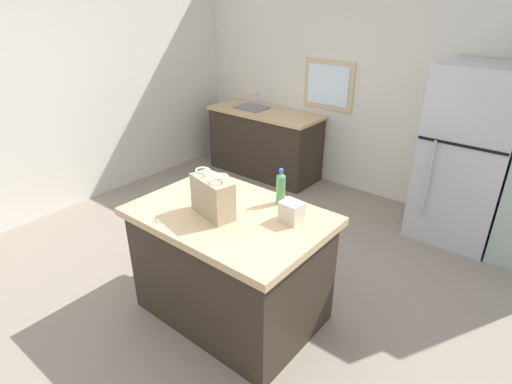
{
  "coord_description": "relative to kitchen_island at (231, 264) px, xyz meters",
  "views": [
    {
      "loc": [
        1.91,
        -2.0,
        2.31
      ],
      "look_at": [
        0.15,
        0.17,
        0.95
      ],
      "focal_mm": 29.03,
      "sensor_mm": 36.0,
      "label": 1
    }
  ],
  "objects": [
    {
      "name": "refrigerator",
      "position": [
        0.99,
        2.32,
        0.42
      ],
      "size": [
        0.77,
        0.74,
        1.74
      ],
      "color": "#B7B7BC",
      "rests_on": "ground"
    },
    {
      "name": "ground",
      "position": [
        -0.15,
        0.13,
        -0.45
      ],
      "size": [
        6.3,
        6.3,
        0.0
      ],
      "primitive_type": "plane",
      "color": "gray"
    },
    {
      "name": "kitchen_island",
      "position": [
        0.0,
        0.0,
        0.0
      ],
      "size": [
        1.38,
        0.94,
        0.9
      ],
      "color": "#33281E",
      "rests_on": "ground"
    },
    {
      "name": "ear_defenders",
      "position": [
        -0.33,
        0.27,
        0.47
      ],
      "size": [
        0.2,
        0.2,
        0.06
      ],
      "color": "black",
      "rests_on": "kitchen_island"
    },
    {
      "name": "shopping_bag",
      "position": [
        -0.07,
        -0.09,
        0.59
      ],
      "size": [
        0.36,
        0.22,
        0.32
      ],
      "color": "tan",
      "rests_on": "kitchen_island"
    },
    {
      "name": "sink_counter",
      "position": [
        -1.54,
        2.38,
        -0.0
      ],
      "size": [
        1.55,
        0.63,
        1.07
      ],
      "color": "#33281E",
      "rests_on": "ground"
    },
    {
      "name": "back_wall",
      "position": [
        -0.16,
        2.75,
        0.89
      ],
      "size": [
        5.2,
        0.13,
        2.69
      ],
      "color": "silver",
      "rests_on": "ground"
    },
    {
      "name": "left_wall",
      "position": [
        -2.75,
        0.13,
        0.89
      ],
      "size": [
        0.1,
        5.25,
        2.69
      ],
      "color": "silver",
      "rests_on": "ground"
    },
    {
      "name": "small_box",
      "position": [
        0.41,
        0.18,
        0.52
      ],
      "size": [
        0.16,
        0.13,
        0.14
      ],
      "primitive_type": "cube",
      "rotation": [
        0.0,
        0.0,
        -0.08
      ],
      "color": "beige",
      "rests_on": "kitchen_island"
    },
    {
      "name": "bottle",
      "position": [
        0.19,
        0.35,
        0.57
      ],
      "size": [
        0.07,
        0.07,
        0.27
      ],
      "color": "#4C9956",
      "rests_on": "kitchen_island"
    }
  ]
}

